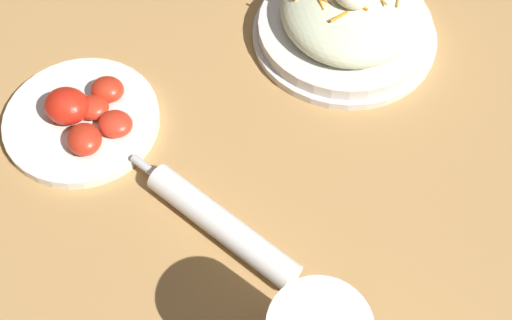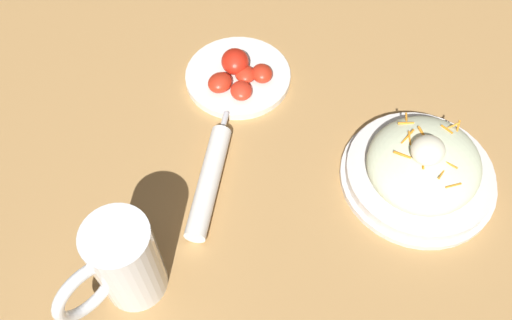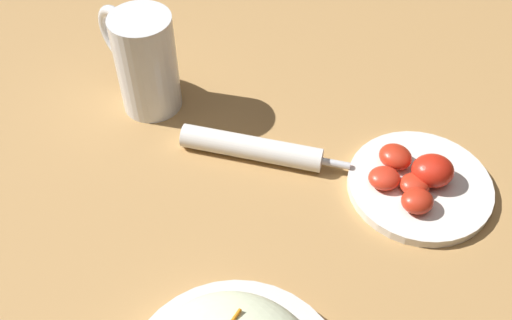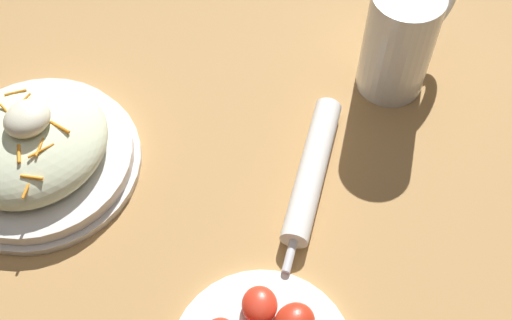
# 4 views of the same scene
# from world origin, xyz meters

# --- Properties ---
(ground_plane) EXTENTS (1.43, 1.43, 0.00)m
(ground_plane) POSITION_xyz_m (0.00, 0.00, 0.00)
(ground_plane) COLOR #B2844C
(beer_mug) EXTENTS (0.14, 0.08, 0.14)m
(beer_mug) POSITION_xyz_m (0.23, -0.02, 0.06)
(beer_mug) COLOR white
(beer_mug) RESTS_ON ground_plane
(napkin_roll) EXTENTS (0.20, 0.12, 0.03)m
(napkin_roll) POSITION_xyz_m (0.05, -0.04, 0.02)
(napkin_roll) COLOR white
(napkin_roll) RESTS_ON ground_plane
(tomato_plate) EXTENTS (0.18, 0.18, 0.05)m
(tomato_plate) POSITION_xyz_m (-0.13, -0.14, 0.01)
(tomato_plate) COLOR white
(tomato_plate) RESTS_ON ground_plane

